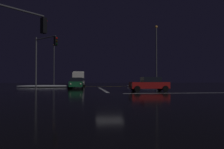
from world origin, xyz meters
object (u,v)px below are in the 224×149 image
object	(u,v)px
traffic_signal_sw	(4,31)
sedan_gray	(80,82)
sedan_green	(76,83)
streetlamp_left_far	(54,61)
sedan_black	(77,82)
streetlamp_right_near	(156,52)
box_truck	(79,78)
traffic_signal_nw	(44,53)
sedan_red_crossing	(149,84)

from	to	relation	value
traffic_signal_sw	sedan_gray	bearing A→B (deg)	82.90
sedan_green	streetlamp_left_far	distance (m)	19.85
sedan_black	streetlamp_right_near	distance (m)	13.81
sedan_gray	box_truck	size ratio (longest dim) A/B	0.52
sedan_green	streetlamp_right_near	bearing A→B (deg)	11.32
sedan_black	traffic_signal_nw	world-z (taller)	traffic_signal_nw
traffic_signal_sw	streetlamp_left_far	world-z (taller)	streetlamp_left_far
traffic_signal_sw	traffic_signal_nw	bearing A→B (deg)	91.37
sedan_gray	traffic_signal_nw	size ratio (longest dim) A/B	0.65
sedan_green	streetlamp_left_far	world-z (taller)	streetlamp_left_far
sedan_black	box_truck	distance (m)	13.65
box_truck	traffic_signal_sw	world-z (taller)	traffic_signal_sw
sedan_gray	streetlamp_left_far	world-z (taller)	streetlamp_left_far
sedan_black	streetlamp_left_far	bearing A→B (deg)	113.18
traffic_signal_nw	traffic_signal_sw	world-z (taller)	traffic_signal_nw
sedan_red_crossing	sedan_green	bearing A→B (deg)	137.36
sedan_green	streetlamp_right_near	xyz separation A→B (m)	(12.56, 2.51, 4.88)
box_truck	streetlamp_left_far	distance (m)	6.53
sedan_gray	box_truck	world-z (taller)	box_truck
sedan_black	sedan_red_crossing	world-z (taller)	same
traffic_signal_nw	traffic_signal_sw	bearing A→B (deg)	-88.63
sedan_red_crossing	streetlamp_right_near	size ratio (longest dim) A/B	0.43
sedan_gray	traffic_signal_sw	bearing A→B (deg)	-97.10
streetlamp_left_far	traffic_signal_nw	bearing A→B (deg)	-85.28
sedan_gray	sedan_red_crossing	xyz separation A→B (m)	(8.05, -19.18, 0.00)
box_truck	sedan_black	bearing A→B (deg)	-89.37
streetlamp_right_near	streetlamp_left_far	world-z (taller)	streetlamp_right_near
sedan_red_crossing	traffic_signal_sw	distance (m)	15.96
sedan_gray	traffic_signal_nw	distance (m)	16.31
sedan_black	sedan_red_crossing	distance (m)	15.55
sedan_green	sedan_gray	bearing A→B (deg)	88.72
traffic_signal_sw	streetlamp_left_far	bearing A→B (deg)	93.42
sedan_green	traffic_signal_nw	xyz separation A→B (m)	(-3.75, -3.83, 3.75)
sedan_green	sedan_black	distance (m)	5.48
sedan_gray	traffic_signal_sw	xyz separation A→B (m)	(-3.67, -29.49, 3.29)
sedan_black	streetlamp_left_far	xyz separation A→B (m)	(-5.58, 13.04, 4.48)
traffic_signal_nw	streetlamp_left_far	distance (m)	22.43
box_truck	traffic_signal_sw	bearing A→B (deg)	-95.01
sedan_green	traffic_signal_sw	distance (m)	18.58
streetlamp_left_far	sedan_gray	bearing A→B (deg)	-50.04
sedan_green	sedan_red_crossing	world-z (taller)	same
sedan_gray	traffic_signal_sw	size ratio (longest dim) A/B	0.74
streetlamp_right_near	streetlamp_left_far	size ratio (longest dim) A/B	1.08
sedan_gray	streetlamp_right_near	size ratio (longest dim) A/B	0.43
sedan_red_crossing	sedan_gray	bearing A→B (deg)	112.78
traffic_signal_nw	streetlamp_right_near	world-z (taller)	streetlamp_right_near
traffic_signal_sw	streetlamp_right_near	world-z (taller)	streetlamp_right_near
sedan_gray	box_truck	distance (m)	7.64
sedan_black	box_truck	size ratio (longest dim) A/B	0.52
sedan_green	streetlamp_right_near	size ratio (longest dim) A/B	0.43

